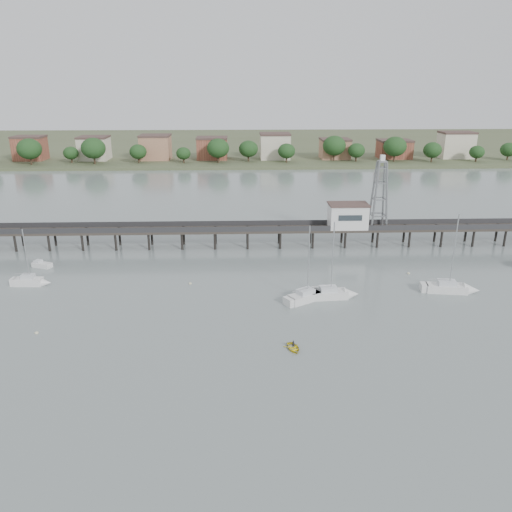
{
  "coord_description": "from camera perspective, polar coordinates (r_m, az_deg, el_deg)",
  "views": [
    {
      "loc": [
        1.79,
        -42.88,
        33.58
      ],
      "look_at": [
        4.7,
        42.0,
        4.0
      ],
      "focal_mm": 35.0,
      "sensor_mm": 36.0,
      "label": 1
    }
  ],
  "objects": [
    {
      "name": "sailboat_f",
      "position": [
        83.39,
        9.13,
        -4.32
      ],
      "size": [
        8.49,
        3.12,
        13.72
      ],
      "rotation": [
        0.0,
        0.0,
        0.09
      ],
      "color": "silver",
      "rests_on": "ground"
    },
    {
      "name": "sailboat_d",
      "position": [
        90.94,
        21.8,
        -3.49
      ],
      "size": [
        9.08,
        3.86,
        14.47
      ],
      "rotation": [
        0.0,
        0.0,
        -0.15
      ],
      "color": "silver",
      "rests_on": "ground"
    },
    {
      "name": "pier",
      "position": [
        107.12,
        -2.85,
        3.03
      ],
      "size": [
        150.0,
        5.0,
        5.5
      ],
      "color": "#2D2823",
      "rests_on": "ground"
    },
    {
      "name": "yellow_dinghy",
      "position": [
        67.74,
        4.27,
        -10.57
      ],
      "size": [
        2.21,
        1.13,
        2.97
      ],
      "primitive_type": "imported",
      "rotation": [
        0.0,
        0.0,
        0.26
      ],
      "color": "yellow",
      "rests_on": "ground"
    },
    {
      "name": "mooring_buoys",
      "position": [
        81.65,
        -2.04,
        -5.03
      ],
      "size": [
        94.83,
        21.84,
        0.39
      ],
      "color": "beige",
      "rests_on": "ground"
    },
    {
      "name": "white_tender",
      "position": [
        104.35,
        -23.3,
        -0.93
      ],
      "size": [
        4.12,
        2.88,
        1.48
      ],
      "rotation": [
        0.0,
        0.0,
        -0.38
      ],
      "color": "silver",
      "rests_on": "ground"
    },
    {
      "name": "sailboat_b",
      "position": [
        95.58,
        -24.09,
        -2.7
      ],
      "size": [
        6.43,
        2.15,
        10.68
      ],
      "rotation": [
        0.0,
        0.0,
        -0.05
      ],
      "color": "silver",
      "rests_on": "ground"
    },
    {
      "name": "sailboat_c",
      "position": [
        82.36,
        6.34,
        -4.5
      ],
      "size": [
        8.08,
        6.24,
        13.32
      ],
      "rotation": [
        0.0,
        0.0,
        0.56
      ],
      "color": "silver",
      "rests_on": "ground"
    },
    {
      "name": "lattice_tower",
      "position": [
        109.42,
        13.94,
        6.78
      ],
      "size": [
        3.2,
        3.2,
        15.5
      ],
      "color": "slate",
      "rests_on": "ground"
    },
    {
      "name": "dinghy_occupant",
      "position": [
        67.74,
        4.27,
        -10.57
      ],
      "size": [
        0.72,
        1.11,
        0.25
      ],
      "primitive_type": "imported",
      "rotation": [
        0.0,
        0.0,
        2.78
      ],
      "color": "black",
      "rests_on": "ground"
    },
    {
      "name": "ground_plane",
      "position": [
        54.49,
        -3.62,
        -18.88
      ],
      "size": [
        500.0,
        500.0,
        0.0
      ],
      "primitive_type": "plane",
      "color": "slate",
      "rests_on": "ground"
    },
    {
      "name": "far_shore",
      "position": [
        284.33,
        -2.3,
        12.6
      ],
      "size": [
        500.0,
        170.0,
        10.4
      ],
      "color": "#475133",
      "rests_on": "ground"
    },
    {
      "name": "pier_building",
      "position": [
        108.84,
        10.45,
        4.57
      ],
      "size": [
        8.4,
        5.4,
        5.3
      ],
      "color": "silver",
      "rests_on": "ground"
    }
  ]
}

